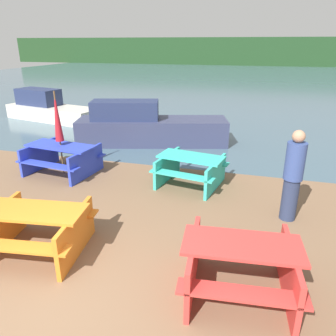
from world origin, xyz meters
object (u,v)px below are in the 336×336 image
(picnic_table_red, at_px, (240,264))
(boat, at_px, (148,127))
(picnic_table_blue, at_px, (62,156))
(boat_second, at_px, (49,109))
(picnic_table_teal, at_px, (191,168))
(person, at_px, (293,176))
(picnic_table_orange, at_px, (36,226))
(umbrella_crimson, at_px, (57,117))

(picnic_table_red, relative_size, boat, 0.33)
(picnic_table_blue, distance_m, boat_second, 6.92)
(picnic_table_red, distance_m, picnic_table_teal, 3.71)
(picnic_table_teal, height_order, person, person)
(person, bearing_deg, picnic_table_red, -108.21)
(picnic_table_orange, xyz_separation_m, picnic_table_blue, (-1.56, 3.19, 0.00))
(picnic_table_orange, bearing_deg, picnic_table_red, -1.74)
(picnic_table_blue, xyz_separation_m, person, (5.57, -0.95, 0.43))
(picnic_table_orange, xyz_separation_m, person, (4.01, 2.23, 0.44))
(umbrella_crimson, height_order, boat_second, umbrella_crimson)
(picnic_table_teal, height_order, boat, boat)
(picnic_table_teal, relative_size, person, 0.98)
(picnic_table_red, height_order, umbrella_crimson, umbrella_crimson)
(picnic_table_red, distance_m, boat, 7.37)
(picnic_table_teal, relative_size, boat_second, 0.37)
(picnic_table_orange, xyz_separation_m, picnic_table_teal, (1.84, 3.34, -0.02))
(boat, height_order, person, person)
(umbrella_crimson, distance_m, person, 5.68)
(picnic_table_teal, bearing_deg, person, -26.96)
(picnic_table_orange, bearing_deg, boat_second, 123.26)
(picnic_table_teal, xyz_separation_m, boat, (-2.13, 3.03, 0.11))
(picnic_table_orange, bearing_deg, person, 29.12)
(picnic_table_blue, distance_m, person, 5.67)
(picnic_table_orange, distance_m, boat_second, 10.42)
(picnic_table_red, relative_size, umbrella_crimson, 0.79)
(umbrella_crimson, distance_m, boat, 3.55)
(boat_second, distance_m, person, 11.70)
(picnic_table_teal, xyz_separation_m, person, (2.17, -1.10, 0.46))
(picnic_table_orange, relative_size, person, 1.01)
(picnic_table_teal, bearing_deg, boat, 125.15)
(picnic_table_blue, bearing_deg, picnic_table_orange, -63.91)
(picnic_table_teal, bearing_deg, picnic_table_blue, -177.44)
(umbrella_crimson, relative_size, person, 1.20)
(picnic_table_red, relative_size, boat_second, 0.36)
(umbrella_crimson, height_order, boat, umbrella_crimson)
(picnic_table_teal, bearing_deg, umbrella_crimson, -177.44)
(umbrella_crimson, xyz_separation_m, boat_second, (-4.16, 5.53, -1.01))
(picnic_table_blue, height_order, picnic_table_teal, picnic_table_blue)
(picnic_table_orange, bearing_deg, picnic_table_teal, 61.16)
(picnic_table_orange, relative_size, boat_second, 0.38)
(picnic_table_red, bearing_deg, picnic_table_teal, 112.23)
(picnic_table_orange, height_order, boat_second, boat_second)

